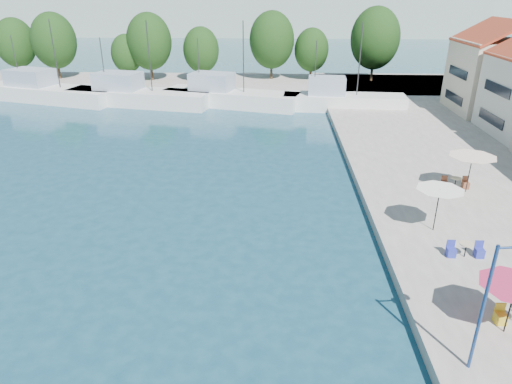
# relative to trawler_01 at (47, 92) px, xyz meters

# --- Properties ---
(quay_far) EXTENTS (90.00, 16.00, 0.60)m
(quay_far) POSITION_rel_trawler_01_xyz_m (21.09, 10.26, -0.77)
(quay_far) COLOR gray
(quay_far) RESTS_ON ground
(hill_west) EXTENTS (180.00, 40.00, 16.00)m
(hill_west) POSITION_rel_trawler_01_xyz_m (-0.91, 103.26, 6.93)
(hill_west) COLOR #9CAB9E
(hill_west) RESTS_ON ground
(hill_east) EXTENTS (140.00, 40.00, 12.00)m
(hill_east) POSITION_rel_trawler_01_xyz_m (69.09, 123.26, 4.93)
(hill_east) COLOR #9CAB9E
(hill_east) RESTS_ON ground
(building_06) EXTENTS (9.00, 8.80, 10.20)m
(building_06) POSITION_rel_trawler_01_xyz_m (53.09, -5.74, 4.43)
(building_06) COLOR beige
(building_06) RESTS_ON quay_right
(trawler_01) EXTENTS (18.71, 9.67, 10.20)m
(trawler_01) POSITION_rel_trawler_01_xyz_m (0.00, 0.00, 0.00)
(trawler_01) COLOR white
(trawler_01) RESTS_ON ground
(trawler_02) EXTENTS (18.25, 7.89, 10.20)m
(trawler_02) POSITION_rel_trawler_01_xyz_m (12.02, -1.75, 0.00)
(trawler_02) COLOR silver
(trawler_02) RESTS_ON ground
(trawler_03) EXTENTS (16.99, 8.56, 10.20)m
(trawler_03) POSITION_rel_trawler_01_xyz_m (23.32, -1.74, 0.00)
(trawler_03) COLOR white
(trawler_03) RESTS_ON ground
(trawler_04) EXTENTS (14.25, 4.53, 10.20)m
(trawler_04) POSITION_rel_trawler_01_xyz_m (36.76, -3.32, 0.00)
(trawler_04) COLOR silver
(trawler_04) RESTS_ON ground
(tree_01) EXTENTS (5.87, 5.87, 8.69)m
(tree_01) POSITION_rel_trawler_01_xyz_m (-10.64, 13.86, 4.55)
(tree_01) COLOR #3F2B19
(tree_01) RESTS_ON quay_far
(tree_02) EXTENTS (6.45, 6.45, 9.55)m
(tree_02) POSITION_rel_trawler_01_xyz_m (-3.83, 12.26, 5.04)
(tree_02) COLOR #3F2B19
(tree_02) RESTS_ON quay_far
(tree_03) EXTENTS (4.46, 4.46, 6.60)m
(tree_03) POSITION_rel_trawler_01_xyz_m (7.07, 11.61, 3.34)
(tree_03) COLOR #3F2B19
(tree_03) RESTS_ON quay_far
(tree_04) EXTENTS (6.46, 6.46, 9.56)m
(tree_04) POSITION_rel_trawler_01_xyz_m (10.59, 11.61, 5.05)
(tree_04) COLOR #3F2B19
(tree_04) RESTS_ON quay_far
(tree_05) EXTENTS (5.18, 5.18, 7.67)m
(tree_05) POSITION_rel_trawler_01_xyz_m (18.17, 11.34, 3.96)
(tree_05) COLOR #3F2B19
(tree_05) RESTS_ON quay_far
(tree_06) EXTENTS (6.58, 6.58, 9.74)m
(tree_06) POSITION_rel_trawler_01_xyz_m (28.36, 13.47, 5.16)
(tree_06) COLOR #3F2B19
(tree_06) RESTS_ON quay_far
(tree_07) EXTENTS (5.02, 5.02, 7.43)m
(tree_07) POSITION_rel_trawler_01_xyz_m (34.23, 13.35, 3.82)
(tree_07) COLOR #3F2B19
(tree_07) RESTS_ON quay_far
(tree_08) EXTENTS (7.02, 7.02, 10.39)m
(tree_08) POSITION_rel_trawler_01_xyz_m (43.23, 12.77, 5.53)
(tree_08) COLOR #3F2B19
(tree_08) RESTS_ON quay_far
(umbrella_white) EXTENTS (2.58, 2.58, 2.49)m
(umbrella_white) POSITION_rel_trawler_01_xyz_m (38.21, -33.87, 1.77)
(umbrella_white) COLOR black
(umbrella_white) RESTS_ON quay_right
(umbrella_cream) EXTENTS (3.03, 3.03, 2.51)m
(umbrella_cream) POSITION_rel_trawler_01_xyz_m (42.02, -28.38, 1.79)
(umbrella_cream) COLOR black
(umbrella_cream) RESTS_ON quay_right
(cafe_table_02) EXTENTS (1.82, 0.70, 0.76)m
(cafe_table_02) POSITION_rel_trawler_01_xyz_m (38.92, -36.65, -0.18)
(cafe_table_02) COLOR black
(cafe_table_02) RESTS_ON quay_right
(cafe_table_03) EXTENTS (1.82, 0.70, 0.76)m
(cafe_table_03) POSITION_rel_trawler_01_xyz_m (41.47, -27.83, -0.18)
(cafe_table_03) COLOR black
(cafe_table_03) RESTS_ON quay_right
(street_lamp) EXTENTS (1.03, 0.36, 5.03)m
(street_lamp) POSITION_rel_trawler_01_xyz_m (36.65, -44.10, 3.02)
(street_lamp) COLOR navy
(street_lamp) RESTS_ON quay_right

